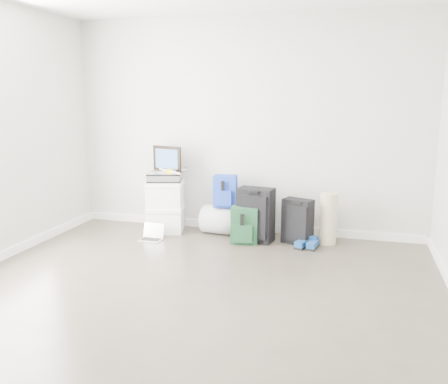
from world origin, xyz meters
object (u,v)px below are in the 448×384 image
(briefcase, at_px, (164,177))
(large_suitcase, at_px, (255,215))
(duffel_bag, at_px, (226,220))
(laptop, at_px, (152,236))
(carry_on, at_px, (297,221))
(boxes_stack, at_px, (165,207))

(briefcase, distance_m, large_suitcase, 1.27)
(duffel_bag, height_order, large_suitcase, large_suitcase)
(large_suitcase, bearing_deg, laptop, -158.63)
(duffel_bag, bearing_deg, briefcase, -166.19)
(briefcase, height_order, carry_on, briefcase)
(boxes_stack, height_order, laptop, boxes_stack)
(briefcase, bearing_deg, duffel_bag, -7.99)
(boxes_stack, distance_m, large_suitcase, 1.21)
(duffel_bag, bearing_deg, large_suitcase, -17.36)
(large_suitcase, xyz_separation_m, carry_on, (0.50, 0.05, -0.06))
(duffel_bag, bearing_deg, carry_on, -1.75)
(briefcase, bearing_deg, laptop, -109.12)
(boxes_stack, distance_m, briefcase, 0.39)
(duffel_bag, xyz_separation_m, carry_on, (0.92, -0.14, 0.09))
(boxes_stack, relative_size, briefcase, 1.61)
(carry_on, relative_size, laptop, 1.96)
(boxes_stack, distance_m, laptop, 0.47)
(carry_on, height_order, laptop, carry_on)
(boxes_stack, bearing_deg, large_suitcase, -17.63)
(carry_on, xyz_separation_m, laptop, (-1.73, -0.32, -0.22))
(large_suitcase, relative_size, laptop, 2.38)
(briefcase, distance_m, carry_on, 1.76)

